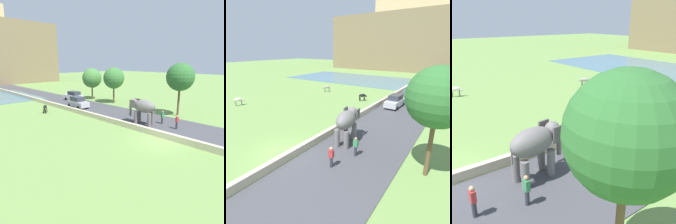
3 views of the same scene
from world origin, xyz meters
TOP-DOWN VIEW (x-y plane):
  - ground_plane at (0.00, 0.00)m, footprint 220.00×220.00m
  - road_surface at (5.00, 20.00)m, footprint 7.00×120.00m
  - barrier_wall at (1.20, 18.00)m, footprint 0.40×110.00m
  - lake at (-14.00, 37.44)m, footprint 36.00×18.00m
  - hill_distant at (-6.00, 74.34)m, footprint 64.00×28.00m
  - fort_on_hill at (-6.01, 74.34)m, footprint 36.40×8.00m
  - elephant at (3.39, 4.42)m, footprint 1.78×3.56m
  - person_beside_elephant at (5.16, 2.82)m, footprint 0.36×0.22m
  - person_trailing at (4.48, 0.58)m, footprint 0.36×0.22m
  - car_silver at (3.43, 17.33)m, footprint 1.88×4.04m
  - car_white at (6.58, 23.04)m, footprint 1.94×4.07m
  - cow_black at (-1.97, 17.88)m, footprint 1.16×1.27m
  - cow_grey at (-10.82, 20.10)m, footprint 1.28×1.15m
  - cow_white at (-15.77, 5.40)m, footprint 0.81×1.41m
  - tree_near at (10.10, 3.45)m, footprint 3.70×3.70m

SIDE VIEW (x-z plane):
  - ground_plane at x=0.00m, z-range 0.00..0.00m
  - road_surface at x=5.00m, z-range 0.00..0.06m
  - lake at x=-14.00m, z-range 0.00..0.08m
  - barrier_wall at x=1.20m, z-range 0.00..0.63m
  - cow_black at x=-1.97m, z-range 0.26..1.41m
  - cow_grey at x=-10.82m, z-range 0.26..1.41m
  - cow_white at x=-15.77m, z-range 0.26..1.41m
  - person_beside_elephant at x=5.16m, z-range 0.06..1.69m
  - person_trailing at x=4.48m, z-range 0.06..1.69m
  - car_silver at x=3.43m, z-range 0.00..1.80m
  - car_white at x=6.58m, z-range 0.00..1.80m
  - elephant at x=3.39m, z-range 0.54..3.53m
  - tree_near at x=10.10m, z-range 1.70..8.83m
  - hill_distant at x=-6.00m, z-range 0.00..20.16m
  - fort_on_hill at x=-6.01m, z-range 19.42..27.01m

